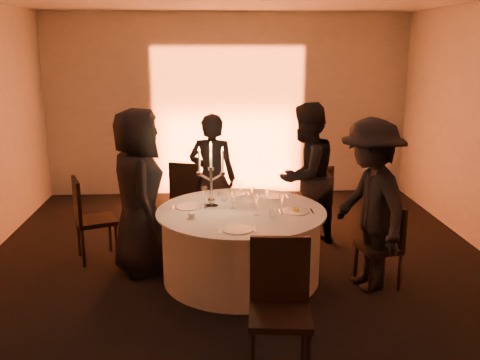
{
  "coord_description": "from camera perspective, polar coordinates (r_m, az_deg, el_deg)",
  "views": [
    {
      "loc": [
        -0.34,
        -5.4,
        2.47
      ],
      "look_at": [
        0.0,
        0.2,
        1.05
      ],
      "focal_mm": 40.0,
      "sensor_mm": 36.0,
      "label": 1
    }
  ],
  "objects": [
    {
      "name": "floor",
      "position": [
        5.94,
        0.12,
        -10.34
      ],
      "size": [
        7.0,
        7.0,
        0.0
      ],
      "primitive_type": "plane",
      "color": "black",
      "rests_on": "ground"
    },
    {
      "name": "wall_back",
      "position": [
        8.96,
        -1.27,
        7.98
      ],
      "size": [
        7.0,
        0.0,
        7.0
      ],
      "primitive_type": "plane",
      "rotation": [
        1.57,
        0.0,
        0.0
      ],
      "color": "beige",
      "rests_on": "floor"
    },
    {
      "name": "wall_front",
      "position": [
        2.15,
        6.04,
        -12.54
      ],
      "size": [
        7.0,
        0.0,
        7.0
      ],
      "primitive_type": "plane",
      "rotation": [
        -1.57,
        0.0,
        0.0
      ],
      "color": "beige",
      "rests_on": "floor"
    },
    {
      "name": "uplighter_fixture",
      "position": [
        8.94,
        -1.15,
        -1.52
      ],
      "size": [
        0.25,
        0.12,
        0.1
      ],
      "primitive_type": "cube",
      "color": "black",
      "rests_on": "floor"
    },
    {
      "name": "banquet_table",
      "position": [
        5.79,
        0.12,
        -6.88
      ],
      "size": [
        1.8,
        1.8,
        0.77
      ],
      "color": "black",
      "rests_on": "floor"
    },
    {
      "name": "chair_left",
      "position": [
        6.45,
        -15.89,
        -3.57
      ],
      "size": [
        0.56,
        0.56,
        0.99
      ],
      "rotation": [
        0.0,
        0.0,
        1.93
      ],
      "color": "black",
      "rests_on": "floor"
    },
    {
      "name": "chair_back_left",
      "position": [
        7.17,
        -5.55,
        -1.37
      ],
      "size": [
        0.55,
        0.55,
        0.98
      ],
      "rotation": [
        0.0,
        0.0,
        2.79
      ],
      "color": "black",
      "rests_on": "floor"
    },
    {
      "name": "chair_back_right",
      "position": [
        6.99,
        7.98,
        -1.96
      ],
      "size": [
        0.59,
        0.59,
        0.96
      ],
      "rotation": [
        0.0,
        0.0,
        -2.48
      ],
      "color": "black",
      "rests_on": "floor"
    },
    {
      "name": "chair_right",
      "position": [
        5.79,
        15.22,
        -6.31
      ],
      "size": [
        0.45,
        0.45,
        0.87
      ],
      "rotation": [
        0.0,
        0.0,
        -1.38
      ],
      "color": "black",
      "rests_on": "floor"
    },
    {
      "name": "chair_front",
      "position": [
        4.16,
        4.27,
        -12.55
      ],
      "size": [
        0.51,
        0.51,
        1.06
      ],
      "rotation": [
        0.0,
        0.0,
        -0.1
      ],
      "color": "black",
      "rests_on": "floor"
    },
    {
      "name": "guest_left",
      "position": [
        5.93,
        -10.79,
        -1.24
      ],
      "size": [
        0.78,
        1.01,
        1.83
      ],
      "primitive_type": "imported",
      "rotation": [
        0.0,
        0.0,
        1.81
      ],
      "color": "black",
      "rests_on": "floor"
    },
    {
      "name": "guest_back_left",
      "position": [
        6.81,
        -2.97,
        0.22
      ],
      "size": [
        0.68,
        0.53,
        1.65
      ],
      "primitive_type": "imported",
      "rotation": [
        0.0,
        0.0,
        2.9
      ],
      "color": "black",
      "rests_on": "floor"
    },
    {
      "name": "guest_back_right",
      "position": [
        6.6,
        7.0,
        0.37
      ],
      "size": [
        1.11,
        1.1,
        1.81
      ],
      "primitive_type": "imported",
      "rotation": [
        0.0,
        0.0,
        -2.39
      ],
      "color": "black",
      "rests_on": "floor"
    },
    {
      "name": "guest_right",
      "position": [
        5.6,
        13.67,
        -2.6
      ],
      "size": [
        0.89,
        1.26,
        1.78
      ],
      "primitive_type": "imported",
      "rotation": [
        0.0,
        0.0,
        -1.36
      ],
      "color": "black",
      "rests_on": "floor"
    },
    {
      "name": "plate_left",
      "position": [
        5.79,
        -5.47,
        -2.86
      ],
      "size": [
        0.36,
        0.28,
        0.01
      ],
      "color": "white",
      "rests_on": "banquet_table"
    },
    {
      "name": "plate_back_left",
      "position": [
        6.26,
        -0.68,
        -1.47
      ],
      "size": [
        0.36,
        0.29,
        0.01
      ],
      "color": "white",
      "rests_on": "banquet_table"
    },
    {
      "name": "plate_back_right",
      "position": [
        6.16,
        3.47,
        -1.76
      ],
      "size": [
        0.35,
        0.27,
        0.01
      ],
      "color": "white",
      "rests_on": "banquet_table"
    },
    {
      "name": "plate_right",
      "position": [
        5.63,
        5.99,
        -3.25
      ],
      "size": [
        0.36,
        0.29,
        0.08
      ],
      "color": "white",
      "rests_on": "banquet_table"
    },
    {
      "name": "plate_front",
      "position": [
        5.06,
        -0.28,
        -5.31
      ],
      "size": [
        0.35,
        0.29,
        0.01
      ],
      "color": "white",
      "rests_on": "banquet_table"
    },
    {
      "name": "coffee_cup",
      "position": [
        5.41,
        -5.19,
        -3.83
      ],
      "size": [
        0.11,
        0.11,
        0.07
      ],
      "color": "white",
      "rests_on": "banquet_table"
    },
    {
      "name": "candelabra",
      "position": [
        5.7,
        -3.09,
        -0.51
      ],
      "size": [
        0.3,
        0.15,
        0.72
      ],
      "color": "silver",
      "rests_on": "banquet_table"
    },
    {
      "name": "wine_glass_a",
      "position": [
        5.6,
        4.47,
        -2.04
      ],
      "size": [
        0.07,
        0.07,
        0.19
      ],
      "color": "white",
      "rests_on": "banquet_table"
    },
    {
      "name": "wine_glass_b",
      "position": [
        5.46,
        1.76,
        -2.41
      ],
      "size": [
        0.07,
        0.07,
        0.19
      ],
      "color": "white",
      "rests_on": "banquet_table"
    },
    {
      "name": "wine_glass_c",
      "position": [
        5.85,
        1.27,
        -1.27
      ],
      "size": [
        0.07,
        0.07,
        0.19
      ],
      "color": "white",
      "rests_on": "banquet_table"
    },
    {
      "name": "wine_glass_d",
      "position": [
        6.02,
        0.09,
        -0.83
      ],
      "size": [
        0.07,
        0.07,
        0.19
      ],
      "color": "white",
      "rests_on": "banquet_table"
    },
    {
      "name": "wine_glass_e",
      "position": [
        5.87,
        -3.78,
        -1.25
      ],
      "size": [
        0.07,
        0.07,
        0.19
      ],
      "color": "white",
      "rests_on": "banquet_table"
    },
    {
      "name": "wine_glass_f",
      "position": [
        5.67,
        -0.79,
        -1.77
      ],
      "size": [
        0.07,
        0.07,
        0.19
      ],
      "color": "white",
      "rests_on": "banquet_table"
    },
    {
      "name": "wine_glass_g",
      "position": [
        5.77,
        2.85,
        -1.51
      ],
      "size": [
        0.07,
        0.07,
        0.19
      ],
      "color": "white",
      "rests_on": "banquet_table"
    },
    {
      "name": "wine_glass_h",
      "position": [
        5.51,
        4.47,
        -2.29
      ],
      "size": [
        0.07,
        0.07,
        0.19
      ],
      "color": "white",
      "rests_on": "banquet_table"
    },
    {
      "name": "tumbler_a",
      "position": [
        5.91,
        -0.61,
        -2.06
      ],
      "size": [
        0.07,
        0.07,
        0.09
      ],
      "primitive_type": "cylinder",
      "color": "white",
      "rests_on": "banquet_table"
    },
    {
      "name": "tumbler_b",
      "position": [
        5.99,
        -1.73,
        -1.83
      ],
      "size": [
        0.07,
        0.07,
        0.09
      ],
      "primitive_type": "cylinder",
      "color": "white",
      "rests_on": "banquet_table"
    },
    {
      "name": "tumbler_c",
      "position": [
        5.44,
        3.53,
        -3.54
      ],
      "size": [
        0.07,
        0.07,
        0.09
      ],
      "primitive_type": "cylinder",
      "color": "white",
      "rests_on": "banquet_table"
    }
  ]
}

